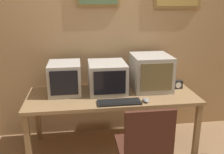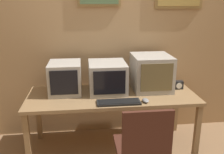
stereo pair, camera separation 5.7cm
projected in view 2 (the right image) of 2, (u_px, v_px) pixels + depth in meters
name	position (u px, v px, depth m)	size (l,w,h in m)	color
wall_back	(108.00, 36.00, 3.18)	(8.00, 0.08, 2.60)	tan
desk	(112.00, 100.00, 2.90)	(1.93, 0.76, 0.70)	#99754C
monitor_left	(65.00, 78.00, 2.89)	(0.36, 0.43, 0.36)	#B7B2A8
monitor_center	(107.00, 77.00, 2.94)	(0.43, 0.48, 0.35)	#B7B2A8
monitor_right	(151.00, 72.00, 3.00)	(0.45, 0.48, 0.42)	#B7B2A8
keyboard_main	(119.00, 102.00, 2.62)	(0.46, 0.16, 0.03)	black
mouse_near_keyboard	(146.00, 100.00, 2.65)	(0.07, 0.11, 0.04)	gray
desk_clock	(178.00, 85.00, 3.04)	(0.11, 0.07, 0.10)	black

